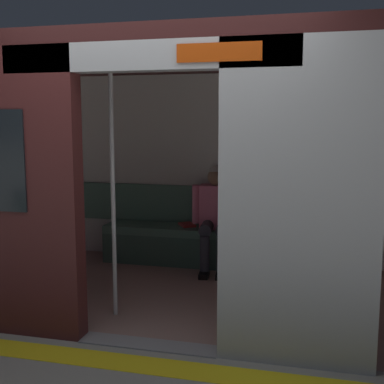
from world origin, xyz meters
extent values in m
plane|color=gray|center=(0.00, 0.00, 0.00)|extent=(60.00, 60.00, 0.00)
cube|color=yellow|center=(0.00, 0.30, 0.00)|extent=(8.00, 0.24, 0.01)
cube|color=#ADAFB5|center=(-1.06, 0.02, 1.10)|extent=(1.06, 0.12, 2.20)
cube|color=black|center=(-1.06, 0.03, 1.36)|extent=(0.58, 0.02, 0.55)
cube|color=#ADAFB5|center=(0.00, 0.00, 2.10)|extent=(2.12, 0.16, 0.20)
cube|color=#BF3F0C|center=(-0.53, 0.09, 2.10)|extent=(0.56, 0.02, 0.12)
cube|color=#351515|center=(0.00, -1.22, 2.26)|extent=(6.40, 2.60, 0.12)
cube|color=gray|center=(0.00, -1.22, 0.00)|extent=(6.08, 2.44, 0.01)
cube|color=silver|center=(0.00, -2.44, 1.10)|extent=(6.08, 0.10, 2.20)
cube|color=#4C7566|center=(0.00, -2.38, 0.67)|extent=(3.52, 0.06, 0.45)
cube|color=white|center=(0.00, -1.22, 2.17)|extent=(4.48, 0.16, 0.03)
cube|color=gray|center=(0.00, 0.00, 0.01)|extent=(1.06, 0.19, 0.01)
cube|color=#4C7566|center=(0.00, -2.16, 0.40)|extent=(2.47, 0.44, 0.09)
cube|color=#39574C|center=(0.00, -1.96, 0.18)|extent=(2.47, 0.04, 0.35)
cube|color=pink|center=(-0.09, -2.14, 0.69)|extent=(0.40, 0.26, 0.50)
sphere|color=#8C664C|center=(-0.09, -2.14, 1.04)|extent=(0.21, 0.21, 0.21)
sphere|color=#B2ADA8|center=(-0.09, -2.15, 1.07)|extent=(0.19, 0.19, 0.19)
cylinder|color=pink|center=(-0.32, -2.14, 0.72)|extent=(0.08, 0.08, 0.44)
cylinder|color=pink|center=(0.14, -2.09, 0.72)|extent=(0.08, 0.08, 0.44)
cylinder|color=#2D2D38|center=(-0.20, -1.95, 0.49)|extent=(0.18, 0.41, 0.14)
cylinder|color=#2D2D38|center=(-0.02, -1.93, 0.49)|extent=(0.18, 0.41, 0.14)
cylinder|color=#2D2D38|center=(-0.22, -1.75, 0.24)|extent=(0.10, 0.10, 0.40)
cylinder|color=#2D2D38|center=(-0.04, -1.74, 0.24)|extent=(0.10, 0.10, 0.40)
cube|color=black|center=(-0.22, -1.70, 0.03)|extent=(0.12, 0.23, 0.06)
cube|color=black|center=(-0.04, -1.69, 0.03)|extent=(0.12, 0.23, 0.06)
cube|color=#262D4C|center=(-0.49, -2.17, 0.53)|extent=(0.26, 0.14, 0.17)
cube|color=#1A2035|center=(-0.49, -2.09, 0.52)|extent=(0.02, 0.01, 0.14)
cube|color=#B22D2D|center=(0.27, -2.19, 0.46)|extent=(0.25, 0.27, 0.03)
cylinder|color=silver|center=(0.47, -0.49, 1.09)|extent=(0.04, 0.04, 2.18)
cylinder|color=silver|center=(-0.47, -0.61, 1.09)|extent=(0.04, 0.04, 2.18)
camera|label=1|loc=(-1.16, 3.34, 1.66)|focal=46.73mm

